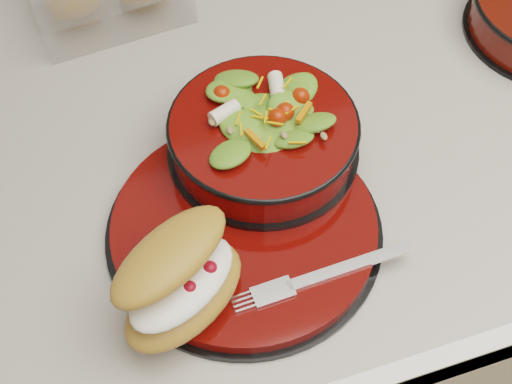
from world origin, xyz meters
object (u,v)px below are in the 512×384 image
object	(u,v)px
dinner_plate	(245,228)
salad_bowl	(263,132)
croissant	(181,279)
island_counter	(322,265)
fork	(327,274)

from	to	relation	value
dinner_plate	salad_bowl	xyz separation A→B (m)	(0.05, 0.09, 0.04)
salad_bowl	croissant	xyz separation A→B (m)	(-0.13, -0.15, 0.01)
island_counter	croissant	xyz separation A→B (m)	(-0.27, -0.23, 0.51)
salad_bowl	fork	size ratio (longest dim) A/B	1.26
island_counter	salad_bowl	bearing A→B (deg)	-150.79
island_counter	dinner_plate	distance (m)	0.52
island_counter	salad_bowl	world-z (taller)	salad_bowl
salad_bowl	dinner_plate	bearing A→B (deg)	-119.75
salad_bowl	croissant	size ratio (longest dim) A/B	1.36
island_counter	dinner_plate	xyz separation A→B (m)	(-0.19, -0.16, 0.46)
dinner_plate	salad_bowl	size ratio (longest dim) A/B	1.37
island_counter	salad_bowl	xyz separation A→B (m)	(-0.14, -0.08, 0.50)
salad_bowl	croissant	bearing A→B (deg)	-131.11
salad_bowl	island_counter	bearing A→B (deg)	29.21
dinner_plate	croissant	world-z (taller)	croissant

